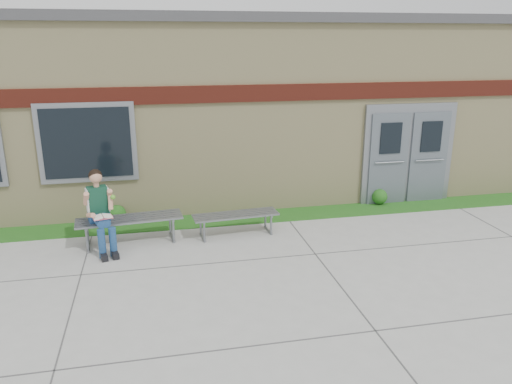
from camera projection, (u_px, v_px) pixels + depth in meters
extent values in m
plane|color=#9E9E99|center=(267.00, 272.00, 8.23)|extent=(80.00, 80.00, 0.00)
cube|color=#1A5015|center=(240.00, 218.00, 10.66)|extent=(16.00, 0.80, 0.02)
cube|color=beige|center=(217.00, 105.00, 13.26)|extent=(16.00, 6.00, 4.00)
cube|color=#3F3F42|center=(215.00, 21.00, 12.64)|extent=(16.20, 6.20, 0.20)
cube|color=maroon|center=(235.00, 94.00, 10.24)|extent=(16.00, 0.06, 0.35)
cube|color=slate|center=(87.00, 143.00, 9.91)|extent=(1.90, 0.08, 1.60)
cube|color=black|center=(87.00, 143.00, 9.87)|extent=(1.70, 0.04, 1.40)
cube|color=slate|center=(408.00, 154.00, 11.45)|extent=(2.20, 0.08, 2.30)
cube|color=#555E66|center=(388.00, 160.00, 11.33)|extent=(0.92, 0.06, 2.10)
cube|color=#555E66|center=(428.00, 158.00, 11.53)|extent=(0.92, 0.06, 2.10)
cube|color=slate|center=(130.00, 219.00, 9.25)|extent=(1.97, 0.72, 0.04)
cube|color=slate|center=(88.00, 235.00, 9.18)|extent=(0.10, 0.54, 0.44)
cube|color=slate|center=(172.00, 229.00, 9.48)|extent=(0.10, 0.54, 0.44)
cube|color=slate|center=(236.00, 215.00, 9.66)|extent=(1.69, 0.60, 0.03)
cube|color=slate|center=(202.00, 228.00, 9.60)|extent=(0.08, 0.46, 0.38)
cube|color=slate|center=(269.00, 223.00, 9.86)|extent=(0.08, 0.46, 0.38)
cube|color=navy|center=(99.00, 216.00, 9.07)|extent=(0.41, 0.34, 0.17)
cube|color=#0E3629|center=(98.00, 200.00, 8.95)|extent=(0.38, 0.29, 0.49)
sphere|color=tan|center=(96.00, 177.00, 8.82)|extent=(0.27, 0.27, 0.22)
sphere|color=black|center=(95.00, 176.00, 8.83)|extent=(0.28, 0.28, 0.23)
cylinder|color=navy|center=(96.00, 221.00, 8.78)|extent=(0.27, 0.47, 0.16)
cylinder|color=navy|center=(107.00, 219.00, 8.87)|extent=(0.27, 0.47, 0.16)
cylinder|color=navy|center=(102.00, 244.00, 8.68)|extent=(0.13, 0.13, 0.53)
cylinder|color=navy|center=(113.00, 242.00, 8.76)|extent=(0.13, 0.13, 0.53)
cube|color=black|center=(104.00, 256.00, 8.68)|extent=(0.17, 0.29, 0.11)
cube|color=black|center=(115.00, 254.00, 8.76)|extent=(0.17, 0.29, 0.11)
cylinder|color=tan|center=(86.00, 199.00, 8.79)|extent=(0.15, 0.25, 0.28)
cylinder|color=tan|center=(109.00, 196.00, 8.97)|extent=(0.15, 0.25, 0.28)
cube|color=white|center=(103.00, 217.00, 8.69)|extent=(0.38, 0.31, 0.02)
cube|color=#D04E6B|center=(103.00, 217.00, 8.69)|extent=(0.38, 0.32, 0.01)
sphere|color=#5FAE2E|center=(113.00, 197.00, 8.85)|extent=(0.09, 0.09, 0.09)
sphere|color=#1A5015|center=(117.00, 214.00, 10.34)|extent=(0.37, 0.37, 0.37)
sphere|color=#1A5015|center=(380.00, 197.00, 11.49)|extent=(0.35, 0.35, 0.35)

